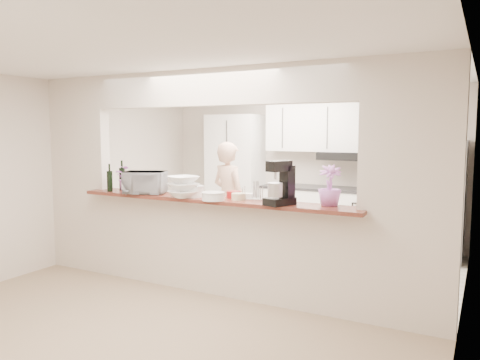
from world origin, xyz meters
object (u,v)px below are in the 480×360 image
Objects in this scene: refrigerator at (436,200)px; person at (229,200)px; stand_mixer at (281,185)px; toaster_oven at (145,183)px.

person is (-2.64, -1.26, -0.02)m from refrigerator.
refrigerator is 3.83× the size of stand_mixer.
person is (-1.45, 1.52, -0.46)m from stand_mixer.
toaster_oven is 1.75m from stand_mixer.
stand_mixer is 0.27× the size of person.
refrigerator reaches higher than stand_mixer.
person reaches higher than toaster_oven.
refrigerator reaches higher than toaster_oven.
person reaches higher than stand_mixer.
person is at bearing -154.43° from refrigerator.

